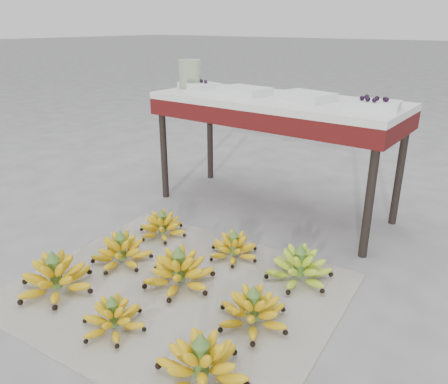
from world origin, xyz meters
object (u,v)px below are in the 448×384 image
Objects in this scene: newspaper_mat at (178,291)px; glass_jar at (190,74)px; tray_right at (306,96)px; bunch_back_right at (299,267)px; tray_left at (245,91)px; tray_far_left at (199,85)px; bunch_back_center at (234,248)px; bunch_front_right at (201,365)px; bunch_front_left at (55,277)px; vendor_table at (275,111)px; bunch_front_center at (113,318)px; tray_far_right at (373,105)px; bunch_mid_right at (253,311)px; bunch_mid_center at (179,271)px; bunch_back_left at (162,226)px; bunch_mid_left at (122,251)px.

glass_jar is (-0.74, 0.96, 0.74)m from newspaper_mat.
bunch_back_right is at bearing -62.13° from tray_right.
tray_far_left is at bearing 174.37° from tray_left.
bunch_back_right reaches higher than bunch_back_center.
glass_jar is at bearing 130.01° from bunch_front_right.
bunch_front_left is 1.97× the size of glass_jar.
bunch_front_center is at bearing -84.80° from vendor_table.
bunch_mid_right is at bearing -92.44° from tray_far_right.
bunch_front_left is 1.27× the size of tray_far_left.
glass_jar is (-1.10, 0.59, 0.67)m from bunch_back_right.
tray_left is at bearing 117.99° from bunch_front_right.
bunch_mid_center is 1.16m from tray_far_right.
tray_far_right reaches higher than tray_left.
bunch_back_center is (0.04, 0.67, 0.00)m from bunch_front_center.
bunch_back_left is at bearing 95.64° from bunch_front_left.
tray_left is at bearing 88.78° from bunch_back_left.
bunch_front_right reaches higher than bunch_mid_left.
bunch_front_right is 1.11× the size of bunch_back_left.
tray_far_left is 1.08m from tray_far_right.
bunch_mid_right is (0.36, 0.00, 0.06)m from newspaper_mat.
tray_far_left is at bearing 161.77° from bunch_mid_right.
tray_left is 0.36m from tray_right.
bunch_back_center is at bearing 91.45° from bunch_front_center.
bunch_front_right is 1.78× the size of glass_jar.
tray_left is (-0.68, 0.57, 0.61)m from bunch_back_right.
vendor_table is at bearing 73.91° from bunch_back_left.
bunch_front_left is 0.78m from bunch_front_right.
bunch_front_center is (0.37, -0.02, -0.02)m from bunch_front_left.
tray_far_right is (1.08, -0.04, 0.00)m from tray_far_left.
bunch_front_left reaches higher than bunch_back_left.
vendor_table reaches higher than bunch_mid_left.
bunch_front_right is 1.06× the size of tray_left.
tray_right reaches higher than bunch_mid_center.
tray_right is at bearing 91.04° from bunch_back_center.
bunch_back_left is 0.99m from glass_jar.
bunch_mid_right is at bearing 17.28° from bunch_mid_center.
bunch_front_right is (0.78, -0.02, -0.00)m from bunch_front_left.
bunch_mid_center is (0.33, 0.02, 0.01)m from bunch_mid_left.
newspaper_mat is 4.65× the size of bunch_back_left.
tray_far_left is (-0.32, 0.95, 0.61)m from bunch_mid_left.
tray_far_right is (0.72, -0.00, -0.00)m from tray_left.
bunch_mid_center is at bearing 47.29° from bunch_front_left.
glass_jar reaches higher than bunch_mid_center.
tray_left is at bearing 179.81° from tray_far_right.
bunch_front_center is 0.68m from bunch_back_center.
glass_jar reaches higher than bunch_front_center.
glass_jar reaches higher than bunch_mid_right.
bunch_front_right is at bearing -90.77° from tray_far_right.
bunch_back_center is (0.38, 0.34, -0.01)m from bunch_mid_left.
tray_left reaches higher than bunch_mid_center.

